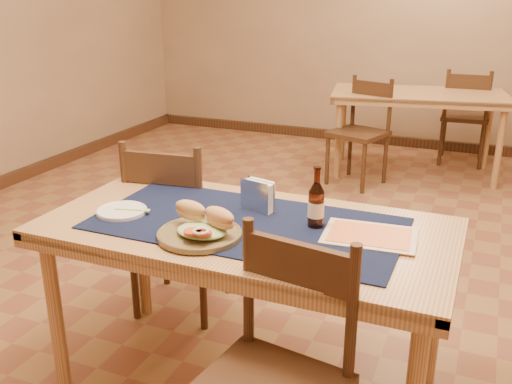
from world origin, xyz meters
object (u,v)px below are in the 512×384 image
at_px(back_table, 418,101).
at_px(napkin_holder, 258,196).
at_px(chair_main_near, 273,381).
at_px(sandwich_plate, 201,229).
at_px(beer_bottle, 316,205).
at_px(chair_main_far, 177,224).
at_px(main_table, 246,243).

distance_m(back_table, napkin_holder, 3.20).
bearing_deg(back_table, chair_main_near, -88.43).
distance_m(sandwich_plate, beer_bottle, 0.44).
bearing_deg(napkin_holder, beer_bottle, -13.77).
xyz_separation_m(chair_main_near, napkin_holder, (-0.33, 0.66, 0.33)).
bearing_deg(beer_bottle, chair_main_near, -84.36).
bearing_deg(chair_main_far, sandwich_plate, -52.22).
xyz_separation_m(back_table, beer_bottle, (0.05, -3.26, 0.18)).
height_order(back_table, beer_bottle, beer_bottle).
relative_size(chair_main_near, napkin_holder, 5.88).
height_order(chair_main_near, beer_bottle, beer_bottle).
bearing_deg(back_table, beer_bottle, -89.17).
relative_size(chair_main_far, chair_main_near, 1.02).
distance_m(chair_main_far, beer_bottle, 0.97).
height_order(chair_main_far, sandwich_plate, chair_main_far).
distance_m(main_table, chair_main_near, 0.64).
bearing_deg(sandwich_plate, beer_bottle, 36.14).
distance_m(chair_main_near, beer_bottle, 0.70).
xyz_separation_m(beer_bottle, napkin_holder, (-0.27, 0.07, -0.03)).
relative_size(main_table, chair_main_far, 1.69).
bearing_deg(main_table, napkin_holder, 94.05).
distance_m(chair_main_far, napkin_holder, 0.71).
height_order(chair_main_near, napkin_holder, chair_main_near).
bearing_deg(main_table, back_table, 86.36).
xyz_separation_m(chair_main_near, sandwich_plate, (-0.41, 0.33, 0.31)).
distance_m(sandwich_plate, napkin_holder, 0.34).
bearing_deg(back_table, main_table, -93.64).
relative_size(main_table, chair_main_near, 1.72).
xyz_separation_m(back_table, napkin_holder, (-0.22, -3.19, 0.15)).
bearing_deg(sandwich_plate, main_table, 62.44).
distance_m(beer_bottle, napkin_holder, 0.28).
relative_size(chair_main_near, sandwich_plate, 2.96).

